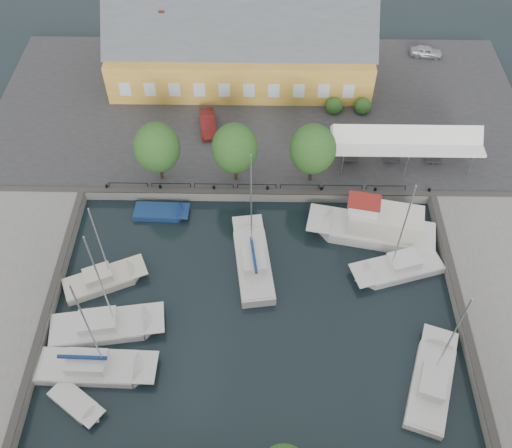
{
  "coord_description": "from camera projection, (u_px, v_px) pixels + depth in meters",
  "views": [
    {
      "loc": [
        0.5,
        -26.02,
        39.57
      ],
      "look_at": [
        0.0,
        6.0,
        1.5
      ],
      "focal_mm": 40.0,
      "sensor_mm": 36.0,
      "label": 1
    }
  ],
  "objects": [
    {
      "name": "quay_trees",
      "position": [
        235.0,
        148.0,
        51.04
      ],
      "size": [
        18.2,
        4.2,
        6.3
      ],
      "color": "black",
      "rests_on": "north_quay"
    },
    {
      "name": "tent_canopy",
      "position": [
        407.0,
        142.0,
        53.41
      ],
      "size": [
        14.0,
        4.0,
        2.83
      ],
      "color": "white",
      "rests_on": "north_quay"
    },
    {
      "name": "launch_nw",
      "position": [
        161.0,
        213.0,
        52.44
      ],
      "size": [
        5.22,
        2.19,
        0.88
      ],
      "color": "navy",
      "rests_on": "ground"
    },
    {
      "name": "quay_edge_fittings",
      "position": [
        256.0,
        238.0,
        49.27
      ],
      "size": [
        56.0,
        24.72,
        0.4
      ],
      "color": "#383533",
      "rests_on": "north_quay"
    },
    {
      "name": "center_sailboat",
      "position": [
        253.0,
        262.0,
        48.48
      ],
      "size": [
        3.91,
        9.39,
        12.54
      ],
      "color": "silver",
      "rests_on": "ground"
    },
    {
      "name": "launch_sw",
      "position": [
        76.0,
        404.0,
        40.76
      ],
      "size": [
        4.54,
        3.89,
        0.98
      ],
      "color": "silver",
      "rests_on": "ground"
    },
    {
      "name": "car_silver",
      "position": [
        426.0,
        51.0,
        66.56
      ],
      "size": [
        3.89,
        2.06,
        1.26
      ],
      "primitive_type": "imported",
      "rotation": [
        0.0,
        0.0,
        1.41
      ],
      "color": "#B1B3B9",
      "rests_on": "north_quay"
    },
    {
      "name": "car_red",
      "position": [
        208.0,
        123.0,
        58.09
      ],
      "size": [
        2.2,
        4.61,
        1.46
      ],
      "primitive_type": "imported",
      "rotation": [
        0.0,
        0.0,
        0.15
      ],
      "color": "maroon",
      "rests_on": "north_quay"
    },
    {
      "name": "north_quay",
      "position": [
        258.0,
        110.0,
        61.45
      ],
      "size": [
        56.0,
        26.0,
        1.0
      ],
      "primitive_type": "cube",
      "color": "#2D2D30",
      "rests_on": "ground"
    },
    {
      "name": "west_boat_c",
      "position": [
        105.0,
        327.0,
        44.58
      ],
      "size": [
        9.21,
        4.15,
        11.97
      ],
      "color": "silver",
      "rests_on": "ground"
    },
    {
      "name": "west_boat_b",
      "position": [
        104.0,
        281.0,
        47.38
      ],
      "size": [
        7.14,
        4.91,
        9.6
      ],
      "color": "silver",
      "rests_on": "ground"
    },
    {
      "name": "trawler",
      "position": [
        377.0,
        228.0,
        50.09
      ],
      "size": [
        11.67,
        5.46,
        5.0
      ],
      "color": "silver",
      "rests_on": "ground"
    },
    {
      "name": "west_boat_d",
      "position": [
        94.0,
        368.0,
        42.33
      ],
      "size": [
        9.08,
        2.94,
        11.93
      ],
      "color": "silver",
      "rests_on": "ground"
    },
    {
      "name": "warehouse",
      "position": [
        235.0,
        49.0,
        61.92
      ],
      "size": [
        28.56,
        14.0,
        9.55
      ],
      "color": "gold",
      "rests_on": "north_quay"
    },
    {
      "name": "ground",
      "position": [
        255.0,
        291.0,
        47.03
      ],
      "size": [
        140.0,
        140.0,
        0.0
      ],
      "primitive_type": "plane",
      "color": "black",
      "rests_on": "ground"
    },
    {
      "name": "east_boat_c",
      "position": [
        431.0,
        383.0,
        41.61
      ],
      "size": [
        5.26,
        8.79,
        10.86
      ],
      "color": "silver",
      "rests_on": "ground"
    },
    {
      "name": "east_boat_a",
      "position": [
        399.0,
        269.0,
        48.19
      ],
      "size": [
        8.19,
        4.76,
        11.21
      ],
      "color": "silver",
      "rests_on": "ground"
    }
  ]
}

